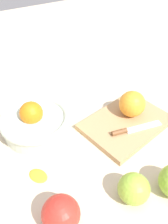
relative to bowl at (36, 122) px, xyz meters
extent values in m
plane|color=beige|center=(0.14, -0.13, -0.04)|extent=(2.40, 2.40, 0.00)
cylinder|color=beige|center=(0.00, 0.00, -0.01)|extent=(0.19, 0.19, 0.05)
torus|color=beige|center=(0.00, 0.00, 0.01)|extent=(0.20, 0.20, 0.02)
sphere|color=orange|center=(-0.01, 0.01, 0.03)|extent=(0.07, 0.07, 0.07)
cube|color=tan|center=(0.24, -0.11, -0.03)|extent=(0.28, 0.23, 0.02)
sphere|color=orange|center=(0.27, -0.09, 0.02)|extent=(0.08, 0.08, 0.08)
cube|color=silver|center=(0.27, -0.15, -0.02)|extent=(0.11, 0.04, 0.00)
cylinder|color=brown|center=(0.19, -0.14, -0.01)|extent=(0.05, 0.02, 0.01)
sphere|color=red|center=(-0.05, -0.28, 0.00)|extent=(0.08, 0.08, 0.08)
sphere|color=#8EB738|center=(0.11, -0.31, 0.00)|extent=(0.07, 0.07, 0.07)
ellipsoid|color=orange|center=(-0.05, -0.15, -0.03)|extent=(0.06, 0.06, 0.01)
camera|label=1|loc=(-0.12, -0.50, 0.47)|focal=38.34mm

